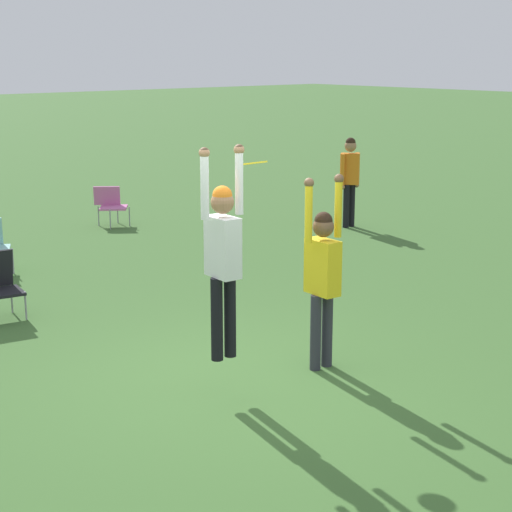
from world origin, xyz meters
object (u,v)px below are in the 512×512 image
(person_jumping, at_px, (223,248))
(camping_chair_1, at_px, (111,203))
(frisbee, at_px, (255,163))
(person_spectator_near, at_px, (350,174))
(person_defending, at_px, (323,268))

(person_jumping, bearing_deg, camping_chair_1, -20.04)
(frisbee, bearing_deg, person_spectator_near, 36.43)
(person_defending, relative_size, person_spectator_near, 1.20)
(camping_chair_1, bearing_deg, person_jumping, 102.70)
(person_jumping, distance_m, person_defending, 1.35)
(camping_chair_1, xyz_separation_m, person_spectator_near, (3.48, -3.19, 0.61))
(person_spectator_near, bearing_deg, camping_chair_1, -170.52)
(frisbee, height_order, camping_chair_1, frisbee)
(person_jumping, height_order, frisbee, person_jumping)
(person_jumping, distance_m, frisbee, 0.95)
(camping_chair_1, distance_m, person_spectator_near, 4.76)
(person_defending, relative_size, camping_chair_1, 2.65)
(person_jumping, bearing_deg, person_spectator_near, -50.75)
(frisbee, height_order, person_spectator_near, frisbee)
(camping_chair_1, bearing_deg, frisbee, 105.52)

